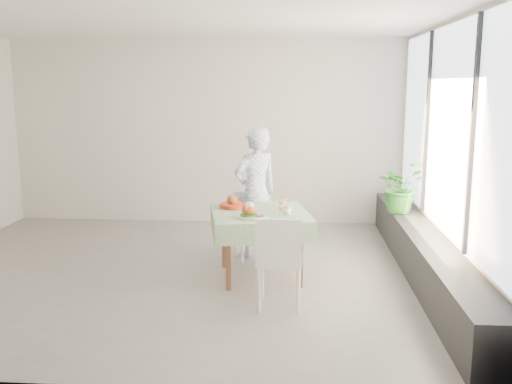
# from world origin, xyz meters

# --- Properties ---
(floor) EXTENTS (6.00, 6.00, 0.00)m
(floor) POSITION_xyz_m (0.00, 0.00, 0.00)
(floor) COLOR slate
(floor) RESTS_ON ground
(ceiling) EXTENTS (6.00, 6.00, 0.00)m
(ceiling) POSITION_xyz_m (0.00, 0.00, 2.80)
(ceiling) COLOR white
(ceiling) RESTS_ON ground
(wall_back) EXTENTS (6.00, 0.02, 2.80)m
(wall_back) POSITION_xyz_m (0.00, 2.50, 1.40)
(wall_back) COLOR beige
(wall_back) RESTS_ON ground
(wall_front) EXTENTS (6.00, 0.02, 2.80)m
(wall_front) POSITION_xyz_m (0.00, -2.50, 1.40)
(wall_front) COLOR beige
(wall_front) RESTS_ON ground
(wall_right) EXTENTS (0.02, 5.00, 2.80)m
(wall_right) POSITION_xyz_m (3.00, 0.00, 1.40)
(wall_right) COLOR beige
(wall_right) RESTS_ON ground
(window_pane) EXTENTS (0.01, 4.80, 2.18)m
(window_pane) POSITION_xyz_m (2.97, 0.00, 1.65)
(window_pane) COLOR #D1E0F9
(window_pane) RESTS_ON ground
(window_ledge) EXTENTS (0.40, 4.80, 0.50)m
(window_ledge) POSITION_xyz_m (2.80, 0.00, 0.25)
(window_ledge) COLOR black
(window_ledge) RESTS_ON ground
(cafe_table) EXTENTS (1.21, 1.21, 0.74)m
(cafe_table) POSITION_xyz_m (0.98, -0.07, 0.46)
(cafe_table) COLOR brown
(cafe_table) RESTS_ON ground
(chair_far) EXTENTS (0.49, 0.49, 0.81)m
(chair_far) POSITION_xyz_m (0.83, 0.63, 0.25)
(chair_far) COLOR white
(chair_far) RESTS_ON ground
(chair_near) EXTENTS (0.44, 0.44, 0.91)m
(chair_near) POSITION_xyz_m (1.22, -0.93, 0.28)
(chair_near) COLOR white
(chair_near) RESTS_ON ground
(diner) EXTENTS (0.71, 0.66, 1.62)m
(diner) POSITION_xyz_m (0.88, 0.71, 0.81)
(diner) COLOR #859BD4
(diner) RESTS_ON ground
(main_dish) EXTENTS (0.33, 0.33, 0.17)m
(main_dish) POSITION_xyz_m (0.90, -0.34, 0.80)
(main_dish) COLOR white
(main_dish) RESTS_ON cafe_table
(juice_cup_orange) EXTENTS (0.10, 0.10, 0.27)m
(juice_cup_orange) POSITION_xyz_m (1.23, 0.04, 0.81)
(juice_cup_orange) COLOR white
(juice_cup_orange) RESTS_ON cafe_table
(juice_cup_lemonade) EXTENTS (0.09, 0.09, 0.26)m
(juice_cup_lemonade) POSITION_xyz_m (1.28, -0.17, 0.80)
(juice_cup_lemonade) COLOR white
(juice_cup_lemonade) RESTS_ON cafe_table
(second_dish) EXTENTS (0.29, 0.29, 0.14)m
(second_dish) POSITION_xyz_m (0.66, 0.13, 0.78)
(second_dish) COLOR #B43112
(second_dish) RESTS_ON cafe_table
(potted_plant) EXTENTS (0.79, 0.77, 0.67)m
(potted_plant) POSITION_xyz_m (2.71, 1.11, 0.83)
(potted_plant) COLOR #297125
(potted_plant) RESTS_ON window_ledge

